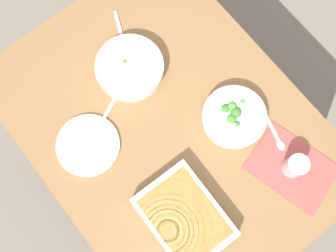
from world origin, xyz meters
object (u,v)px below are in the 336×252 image
Objects in this scene: baking_dish at (184,217)px; spoon_spare at (275,134)px; side_plate at (88,145)px; drink_cup at (295,166)px; fork_on_table at (106,114)px; stew_bowl at (130,68)px; broccoli_bowl at (234,117)px; spoon_by_stew at (122,38)px; spoon_by_broccoli at (222,123)px.

spoon_spare is at bearing 92.98° from baking_dish.
baking_dish reaches higher than side_plate.
drink_cup is 0.51× the size of fork_on_table.
stew_bowl is 1.11× the size of side_plate.
broccoli_bowl is 0.38m from baking_dish.
stew_bowl is at bearing -160.71° from drink_cup.
stew_bowl is 1.10× the size of broccoli_bowl.
stew_bowl is 0.19m from fork_on_table.
baking_dish is (0.52, -0.17, 0.00)m from stew_bowl.
drink_cup is (0.26, 0.05, 0.01)m from broccoli_bowl.
spoon_by_stew is at bearing 126.84° from side_plate.
spoon_spare is (0.37, 0.53, -0.00)m from side_plate.
stew_bowl is at bearing -154.81° from broccoli_bowl.
drink_cup is at bearing 75.60° from baking_dish.
spoon_by_stew is at bearing 156.36° from stew_bowl.
spoon_by_broccoli is at bearing 20.30° from stew_bowl.
side_plate is (-0.50, -0.50, -0.03)m from drink_cup.
baking_dish reaches higher than fork_on_table.
spoon_spare is at bearing 17.64° from spoon_by_stew.
drink_cup reaches higher than side_plate.
side_plate is 1.26× the size of spoon_spare.
stew_bowl is 0.66m from drink_cup.
drink_cup is 0.39× the size of side_plate.
side_plate is at bearing -53.16° from spoon_by_stew.
stew_bowl is at bearing -153.35° from spoon_spare.
baking_dish is 1.82× the size of fork_on_table.
spoon_by_broccoli is at bearing 61.15° from side_plate.
spoon_by_broccoli is (-0.27, -0.09, -0.03)m from drink_cup.
spoon_by_broccoli is 1.03× the size of fork_on_table.
spoon_spare is (-0.12, 0.03, -0.03)m from drink_cup.
baking_dish is at bearing -61.22° from spoon_by_broccoli.
spoon_by_stew is at bearing -167.52° from drink_cup.
spoon_by_stew is at bearing -162.36° from spoon_spare.
stew_bowl is 0.56m from spoon_spare.
spoon_by_stew reaches higher than fork_on_table.
side_plate is (0.13, -0.28, -0.03)m from stew_bowl.
drink_cup is 0.13m from spoon_spare.
stew_bowl is at bearing -23.64° from spoon_by_stew.
stew_bowl is at bearing 161.58° from baking_dish.
drink_cup reaches higher than stew_bowl.
spoon_by_stew is (-0.64, 0.23, -0.03)m from baking_dish.
baking_dish is 0.68m from spoon_by_stew.
drink_cup is at bearing 45.19° from side_plate.
broccoli_bowl is 0.73× the size of baking_dish.
baking_dish is at bearing -104.40° from drink_cup.
spoon_by_stew is 0.30m from fork_on_table.
spoon_by_broccoli is 0.99× the size of spoon_spare.
stew_bowl is at bearing 114.95° from fork_on_table.
fork_on_table is at bearing 113.99° from side_plate.
spoon_by_stew is (-0.75, -0.16, -0.03)m from drink_cup.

